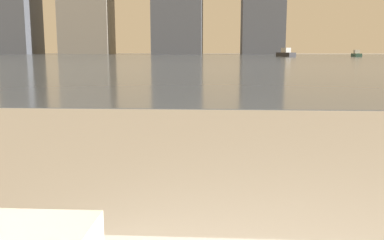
% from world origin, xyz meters
% --- Properties ---
extents(harbor_water, '(180.00, 110.00, 0.01)m').
position_xyz_m(harbor_water, '(0.00, 62.00, 0.01)').
color(harbor_water, slate).
rests_on(harbor_water, ground_plane).
extents(harbor_boat_0, '(2.73, 3.89, 1.39)m').
position_xyz_m(harbor_boat_0, '(10.85, 68.91, 0.50)').
color(harbor_boat_0, '#2D2D33').
rests_on(harbor_boat_0, harbor_water).
extents(harbor_boat_1, '(1.09, 2.88, 1.07)m').
position_xyz_m(harbor_boat_1, '(21.98, 69.61, 0.39)').
color(harbor_boat_1, '#335647').
rests_on(harbor_boat_1, harbor_water).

